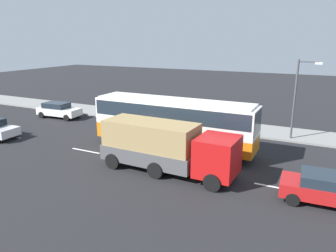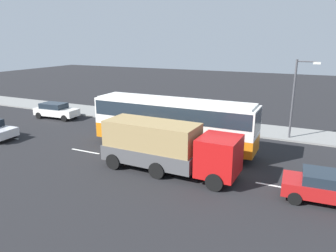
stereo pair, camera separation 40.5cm
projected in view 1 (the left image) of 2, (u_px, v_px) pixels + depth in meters
The scene contains 9 objects.
ground_plane at pixel (144, 151), 22.34m from camera, with size 120.00×120.00×0.00m, color black.
sidewalk_curb at pixel (191, 122), 29.86m from camera, with size 80.00×4.00×0.15m, color gray.
lane_centreline at pixel (199, 172), 18.80m from camera, with size 42.92×0.16×0.01m.
coach_bus at pixel (173, 119), 22.18m from camera, with size 11.62×2.62×3.63m.
cargo_truck at pixel (166, 146), 18.55m from camera, with size 8.26×2.73×2.94m.
car_white_minivan at pixel (58, 110), 31.79m from camera, with size 4.53×2.07×1.53m.
car_red_compact at pixel (330, 189), 15.02m from camera, with size 4.62×2.18×1.49m.
pedestrian_near_curb at pixel (137, 107), 32.06m from camera, with size 0.32×0.32×1.58m.
street_lamp at pixel (298, 94), 23.87m from camera, with size 1.70×0.24×6.08m.
Camera 1 is at (10.86, -18.14, 7.63)m, focal length 33.86 mm.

